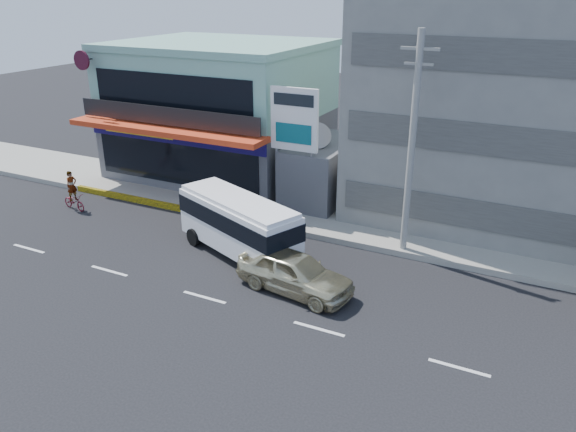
# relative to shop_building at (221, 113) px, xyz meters

# --- Properties ---
(ground) EXTENTS (120.00, 120.00, 0.00)m
(ground) POSITION_rel_shop_building_xyz_m (8.00, -13.95, -4.00)
(ground) COLOR black
(ground) RESTS_ON ground
(sidewalk) EXTENTS (70.00, 5.00, 0.30)m
(sidewalk) POSITION_rel_shop_building_xyz_m (13.00, -4.45, -3.85)
(sidewalk) COLOR gray
(sidewalk) RESTS_ON ground
(shop_building) EXTENTS (12.40, 11.70, 8.00)m
(shop_building) POSITION_rel_shop_building_xyz_m (0.00, 0.00, 0.00)
(shop_building) COLOR #49484D
(shop_building) RESTS_ON ground
(concrete_building) EXTENTS (16.00, 12.00, 14.00)m
(concrete_building) POSITION_rel_shop_building_xyz_m (18.00, 1.05, 3.00)
(concrete_building) COLOR gray
(concrete_building) RESTS_ON ground
(gap_structure) EXTENTS (3.00, 6.00, 3.50)m
(gap_structure) POSITION_rel_shop_building_xyz_m (8.00, -1.95, -2.25)
(gap_structure) COLOR #49484D
(gap_structure) RESTS_ON ground
(satellite_dish) EXTENTS (1.50, 1.50, 0.15)m
(satellite_dish) POSITION_rel_shop_building_xyz_m (8.00, -2.95, -0.42)
(satellite_dish) COLOR slate
(satellite_dish) RESTS_ON gap_structure
(billboard) EXTENTS (2.60, 0.18, 6.90)m
(billboard) POSITION_rel_shop_building_xyz_m (7.50, -4.75, 0.93)
(billboard) COLOR gray
(billboard) RESTS_ON ground
(utility_pole_near) EXTENTS (1.60, 0.30, 10.00)m
(utility_pole_near) POSITION_rel_shop_building_xyz_m (14.00, -6.55, 1.15)
(utility_pole_near) COLOR #999993
(utility_pole_near) RESTS_ON ground
(minibus) EXTENTS (6.97, 4.50, 2.79)m
(minibus) POSITION_rel_shop_building_xyz_m (7.27, -10.01, -2.33)
(minibus) COLOR white
(minibus) RESTS_ON ground
(sedan) EXTENTS (5.20, 2.72, 1.69)m
(sedan) POSITION_rel_shop_building_xyz_m (11.00, -11.85, -3.15)
(sedan) COLOR beige
(sedan) RESTS_ON ground
(motorcycle_rider) EXTENTS (1.81, 0.88, 2.22)m
(motorcycle_rider) POSITION_rel_shop_building_xyz_m (-3.88, -9.23, -3.27)
(motorcycle_rider) COLOR #5D0D1A
(motorcycle_rider) RESTS_ON ground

